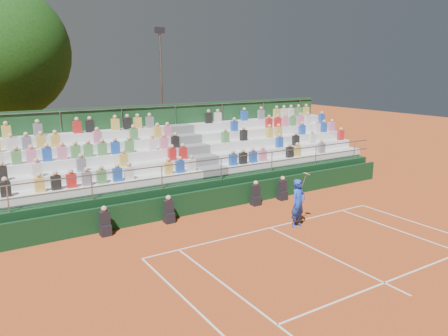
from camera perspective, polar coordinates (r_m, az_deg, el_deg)
ground at (r=17.84m, az=6.08°, el=-7.77°), size 90.00×90.00×0.00m
courtside_wall at (r=20.15m, az=0.46°, el=-3.77°), size 20.00×0.15×1.00m
line_officials at (r=19.18m, az=-1.89°, el=-4.71°), size 9.16×0.40×1.19m
grandstand at (r=22.69m, az=-4.00°, el=-0.37°), size 20.00×5.20×4.40m
tennis_player at (r=17.84m, az=9.67°, el=-4.54°), size 0.93×0.62×2.22m
tree_east at (r=27.66m, az=-27.24°, el=13.33°), size 7.50×7.50×10.92m
floodlight_mast at (r=28.59m, az=-8.18°, el=10.33°), size 0.60×0.25×8.77m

